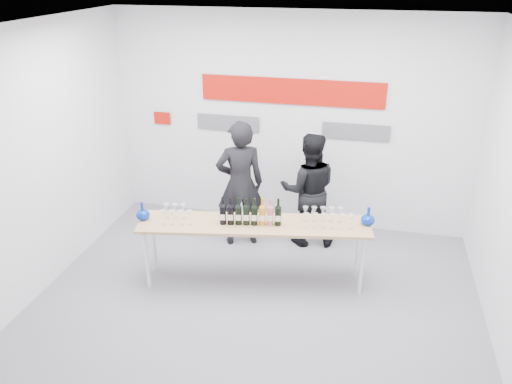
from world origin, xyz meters
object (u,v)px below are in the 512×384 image
presenter_right (309,190)px  presenter_left (240,184)px  tasting_table (254,228)px  mic_stand (304,215)px

presenter_right → presenter_left: bearing=2.6°
tasting_table → presenter_left: 0.98m
presenter_left → presenter_right: 0.91m
tasting_table → presenter_left: bearing=103.9°
tasting_table → mic_stand: bearing=55.4°
presenter_left → mic_stand: size_ratio=1.17×
tasting_table → presenter_left: size_ratio=1.57×
tasting_table → presenter_right: bearing=55.9°
tasting_table → mic_stand: size_ratio=1.84×
tasting_table → presenter_right: 1.20m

